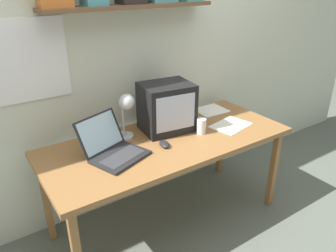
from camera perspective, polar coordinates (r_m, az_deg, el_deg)
The scene contains 10 objects.
ground_plane at distance 2.65m, azimuth 0.00°, elevation -15.94°, with size 12.00×12.00×0.00m, color #5F655A.
back_wall at distance 2.44m, azimuth -6.32°, elevation 14.77°, with size 5.60×0.24×2.60m.
corner_desk at distance 2.28m, azimuth 0.00°, elevation -3.55°, with size 1.72×0.73×0.70m.
crt_monitor at distance 2.33m, azimuth -0.25°, elevation 3.29°, with size 0.39×0.33×0.35m.
laptop at distance 2.07m, azimuth -9.81°, elevation -3.51°, with size 0.42×0.43×0.24m.
desk_lamp at distance 2.18m, azimuth -7.32°, elevation 2.92°, with size 0.13×0.18×0.33m.
juice_glass at distance 2.33m, azimuth 5.81°, elevation -0.14°, with size 0.07×0.07×0.11m.
computer_mouse at distance 2.16m, azimuth -0.64°, elevation -3.16°, with size 0.08×0.12×0.03m.
open_notebook at distance 2.50m, azimuth 10.85°, elevation 0.13°, with size 0.33×0.27×0.00m.
printed_handout at distance 2.76m, azimuth 7.46°, elevation 2.75°, with size 0.26×0.22×0.00m.
Camera 1 is at (-1.12, -1.67, 1.73)m, focal length 35.00 mm.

